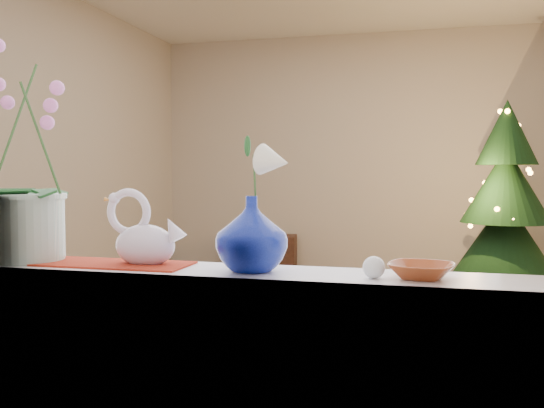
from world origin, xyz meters
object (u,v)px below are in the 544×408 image
(orchid_pot, at_px, (26,150))
(amber_dish, at_px, (421,272))
(xmas_tree, at_px, (505,206))
(side_table, at_px, (264,259))
(blue_vase, at_px, (252,228))
(paperweight, at_px, (374,267))
(swan, at_px, (145,229))

(orchid_pot, xyz_separation_m, amber_dish, (1.25, -0.01, -0.35))
(xmas_tree, height_order, side_table, xmas_tree)
(orchid_pot, distance_m, xmas_tree, 4.35)
(xmas_tree, bearing_deg, blue_vase, -106.32)
(paperweight, height_order, amber_dish, paperweight)
(swan, distance_m, amber_dish, 0.85)
(orchid_pot, relative_size, xmas_tree, 0.40)
(swan, height_order, amber_dish, swan)
(xmas_tree, distance_m, side_table, 2.58)
(blue_vase, bearing_deg, amber_dish, -0.13)
(blue_vase, bearing_deg, orchid_pot, 179.52)
(blue_vase, distance_m, amber_dish, 0.50)
(orchid_pot, relative_size, blue_vase, 2.86)
(blue_vase, height_order, amber_dish, blue_vase)
(swan, xyz_separation_m, paperweight, (0.72, -0.06, -0.08))
(swan, xyz_separation_m, xmas_tree, (1.50, 3.87, -0.11))
(amber_dish, bearing_deg, paperweight, -165.91)
(paperweight, height_order, side_table, paperweight)
(orchid_pot, xyz_separation_m, xmas_tree, (1.91, 3.89, -0.37))
(blue_vase, distance_m, paperweight, 0.38)
(orchid_pot, xyz_separation_m, paperweight, (1.13, -0.04, -0.34))
(xmas_tree, xyz_separation_m, side_table, (-2.39, 0.72, -0.66))
(paperweight, bearing_deg, swan, 174.98)
(paperweight, xyz_separation_m, side_table, (-1.61, 4.65, -0.69))
(swan, distance_m, blue_vase, 0.36)
(orchid_pot, bearing_deg, blue_vase, -0.48)
(swan, height_order, blue_vase, blue_vase)
(xmas_tree, relative_size, side_table, 2.62)
(paperweight, height_order, xmas_tree, xmas_tree)
(blue_vase, height_order, paperweight, blue_vase)
(paperweight, distance_m, xmas_tree, 4.01)
(orchid_pot, distance_m, paperweight, 1.18)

